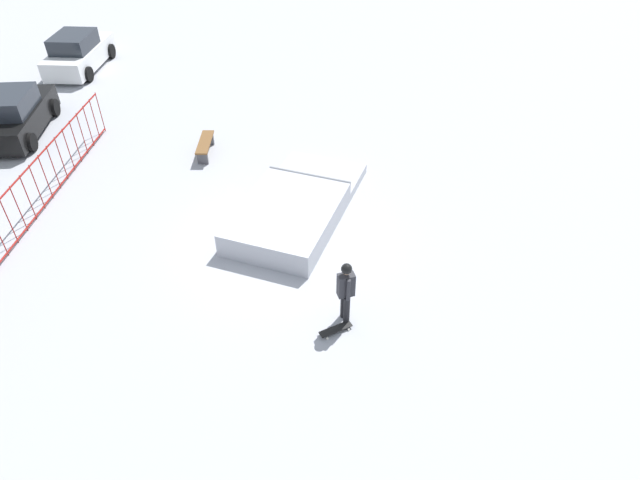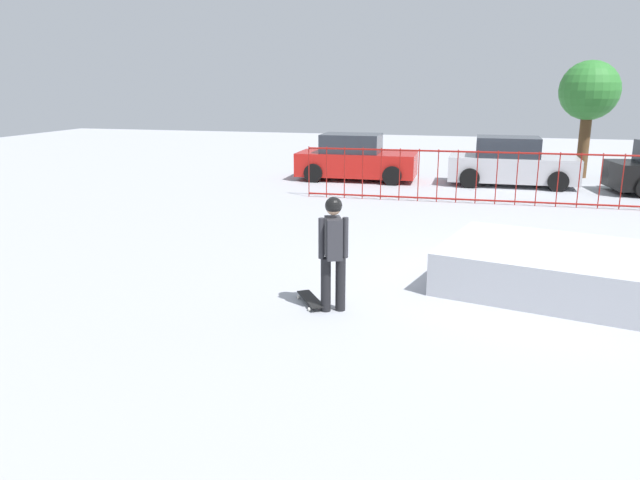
{
  "view_description": "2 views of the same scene",
  "coord_description": "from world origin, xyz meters",
  "px_view_note": "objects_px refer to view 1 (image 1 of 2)",
  "views": [
    {
      "loc": [
        -11.67,
        -2.35,
        9.65
      ],
      "look_at": [
        -0.96,
        -1.28,
        0.9
      ],
      "focal_mm": 30.98,
      "sensor_mm": 36.0,
      "label": 1
    },
    {
      "loc": [
        -0.78,
        -10.34,
        3.3
      ],
      "look_at": [
        -3.03,
        -1.75,
        1.0
      ],
      "focal_mm": 34.05,
      "sensor_mm": 36.0,
      "label": 2
    }
  ],
  "objects_px": {
    "skate_ramp": "(294,209)",
    "parked_car_black": "(15,115)",
    "parked_car_white": "(78,53)",
    "skater": "(346,289)",
    "park_bench": "(205,145)",
    "skateboard": "(336,329)"
  },
  "relations": [
    {
      "from": "park_bench",
      "to": "parked_car_black",
      "type": "xyz_separation_m",
      "value": [
        0.76,
        7.08,
        0.37
      ]
    },
    {
      "from": "skate_ramp",
      "to": "parked_car_white",
      "type": "distance_m",
      "value": 14.91
    },
    {
      "from": "skate_ramp",
      "to": "park_bench",
      "type": "xyz_separation_m",
      "value": [
        3.36,
        3.5,
        0.04
      ]
    },
    {
      "from": "skateboard",
      "to": "parked_car_black",
      "type": "xyz_separation_m",
      "value": [
        8.32,
        12.12,
        0.65
      ]
    },
    {
      "from": "skater",
      "to": "parked_car_white",
      "type": "xyz_separation_m",
      "value": [
        13.92,
        12.68,
        -0.28
      ]
    },
    {
      "from": "parked_car_black",
      "to": "parked_car_white",
      "type": "relative_size",
      "value": 1.04
    },
    {
      "from": "skateboard",
      "to": "park_bench",
      "type": "height_order",
      "value": "park_bench"
    },
    {
      "from": "skater",
      "to": "parked_car_black",
      "type": "bearing_deg",
      "value": 125.52
    },
    {
      "from": "skate_ramp",
      "to": "parked_car_black",
      "type": "xyz_separation_m",
      "value": [
        4.11,
        10.58,
        0.41
      ]
    },
    {
      "from": "skater",
      "to": "parked_car_white",
      "type": "bearing_deg",
      "value": 110.65
    },
    {
      "from": "skater",
      "to": "skateboard",
      "type": "distance_m",
      "value": 1.03
    },
    {
      "from": "park_bench",
      "to": "skate_ramp",
      "type": "bearing_deg",
      "value": -133.8
    },
    {
      "from": "skate_ramp",
      "to": "parked_car_black",
      "type": "height_order",
      "value": "parked_car_black"
    },
    {
      "from": "skater",
      "to": "park_bench",
      "type": "height_order",
      "value": "skater"
    },
    {
      "from": "skate_ramp",
      "to": "parked_car_black",
      "type": "distance_m",
      "value": 11.36
    },
    {
      "from": "park_bench",
      "to": "skater",
      "type": "bearing_deg",
      "value": -143.93
    },
    {
      "from": "parked_car_black",
      "to": "parked_car_white",
      "type": "xyz_separation_m",
      "value": [
        5.99,
        0.37,
        0.0
      ]
    },
    {
      "from": "skateboard",
      "to": "parked_car_white",
      "type": "xyz_separation_m",
      "value": [
        14.31,
        12.5,
        0.65
      ]
    },
    {
      "from": "park_bench",
      "to": "parked_car_white",
      "type": "distance_m",
      "value": 10.06
    },
    {
      "from": "parked_car_white",
      "to": "skate_ramp",
      "type": "bearing_deg",
      "value": -134.82
    },
    {
      "from": "skateboard",
      "to": "park_bench",
      "type": "bearing_deg",
      "value": 90.19
    },
    {
      "from": "parked_car_white",
      "to": "skateboard",
      "type": "bearing_deg",
      "value": -141.01
    }
  ]
}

